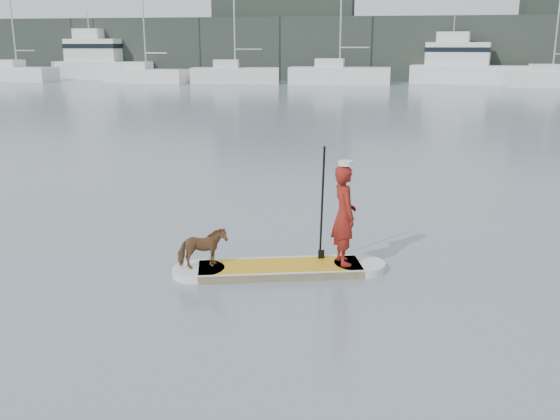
% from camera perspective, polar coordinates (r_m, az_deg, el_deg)
% --- Properties ---
extents(ground, '(140.00, 140.00, 0.00)m').
position_cam_1_polar(ground, '(11.57, 3.65, -2.30)').
color(ground, slate).
rests_on(ground, ground).
extents(paddleboard, '(3.21, 1.47, 0.12)m').
position_cam_1_polar(paddleboard, '(9.67, 0.00, -5.39)').
color(paddleboard, orange).
rests_on(paddleboard, ground).
extents(paddler, '(0.55, 0.66, 1.55)m').
position_cam_1_polar(paddler, '(9.56, 5.88, -0.48)').
color(paddler, maroon).
rests_on(paddler, paddleboard).
extents(white_cap, '(0.22, 0.22, 0.07)m').
position_cam_1_polar(white_cap, '(9.38, 6.01, 4.28)').
color(white_cap, silver).
rests_on(white_cap, paddler).
extents(dog, '(0.80, 0.66, 0.62)m').
position_cam_1_polar(dog, '(9.52, -7.12, -3.50)').
color(dog, '#532F1C').
rests_on(dog, paddleboard).
extents(paddle, '(0.11, 0.30, 2.00)m').
position_cam_1_polar(paddle, '(9.77, 3.85, -0.68)').
color(paddle, black).
rests_on(paddle, ground).
extents(sailboat_a, '(8.19, 3.88, 11.42)m').
position_cam_1_polar(sailboat_a, '(66.26, -22.91, 11.48)').
color(sailboat_a, white).
rests_on(sailboat_a, ground).
extents(sailboat_b, '(7.90, 3.25, 11.41)m').
position_cam_1_polar(sailboat_b, '(59.79, -12.17, 12.05)').
color(sailboat_b, white).
rests_on(sailboat_b, ground).
extents(sailboat_c, '(8.18, 3.91, 11.28)m').
position_cam_1_polar(sailboat_c, '(57.63, -4.18, 12.28)').
color(sailboat_c, white).
rests_on(sailboat_c, ground).
extents(sailboat_d, '(8.92, 2.83, 13.11)m').
position_cam_1_polar(sailboat_d, '(56.97, 5.38, 12.33)').
color(sailboat_d, white).
rests_on(sailboat_d, ground).
extents(sailboat_e, '(7.38, 3.15, 10.37)m').
position_cam_1_polar(sailboat_e, '(57.00, 23.53, 11.00)').
color(sailboat_e, white).
rests_on(sailboat_e, ground).
extents(motor_yacht_a, '(10.35, 4.85, 5.97)m').
position_cam_1_polar(motor_yacht_a, '(59.60, 16.43, 12.63)').
color(motor_yacht_a, white).
rests_on(motor_yacht_a, ground).
extents(motor_yacht_b, '(10.05, 3.79, 6.55)m').
position_cam_1_polar(motor_yacht_b, '(67.17, -16.09, 12.98)').
color(motor_yacht_b, white).
rests_on(motor_yacht_b, ground).
extents(shore_mass, '(90.00, 6.00, 6.00)m').
position_cam_1_polar(shore_mass, '(64.00, 9.32, 14.32)').
color(shore_mass, black).
rests_on(shore_mass, ground).
extents(shore_building_west, '(14.00, 4.00, 9.00)m').
position_cam_1_polar(shore_building_west, '(65.96, 0.33, 15.83)').
color(shore_building_west, black).
rests_on(shore_building_west, ground).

